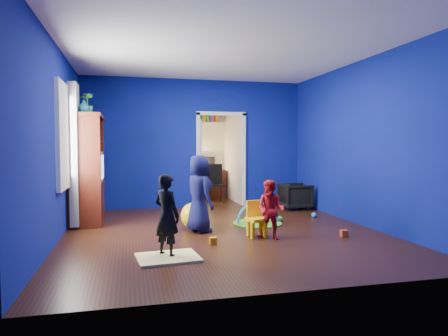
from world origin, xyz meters
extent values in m
cube|color=black|center=(0.00, 0.00, 0.00)|extent=(5.00, 5.50, 0.01)
cube|color=white|center=(0.00, 0.00, 2.90)|extent=(5.00, 5.50, 0.01)
cube|color=navy|center=(0.00, 2.75, 1.45)|extent=(5.00, 0.02, 2.90)
cube|color=navy|center=(0.00, -2.75, 1.45)|extent=(5.00, 0.02, 2.90)
cube|color=navy|center=(-2.50, 0.00, 1.45)|extent=(0.02, 5.50, 2.90)
cube|color=navy|center=(2.50, 0.00, 1.45)|extent=(0.02, 5.50, 2.90)
imported|color=black|center=(2.10, 1.92, 0.29)|extent=(0.64, 0.62, 0.57)
imported|color=black|center=(-1.02, -1.24, 0.52)|extent=(0.44, 0.45, 1.05)
imported|color=#0E1035|center=(-0.37, 0.12, 0.63)|extent=(0.57, 0.71, 1.26)
imported|color=red|center=(0.58, -0.65, 0.45)|extent=(0.55, 0.53, 0.89)
imported|color=#0C5366|center=(-2.22, 1.00, 2.07)|extent=(0.28, 0.28, 0.22)
imported|color=green|center=(-2.22, 1.52, 2.17)|extent=(0.27, 0.27, 0.42)
cube|color=#3F150A|center=(-2.22, 1.30, 0.98)|extent=(0.58, 1.14, 1.96)
cube|color=silver|center=(-2.18, 1.30, 1.02)|extent=(0.46, 0.70, 0.54)
cube|color=#F2E07A|center=(-1.02, -1.34, 0.01)|extent=(0.81, 0.68, 0.03)
sphere|color=yellow|center=(-0.42, 0.37, 0.22)|extent=(0.44, 0.44, 0.44)
cube|color=yellow|center=(0.43, -0.45, 0.25)|extent=(0.34, 0.34, 0.50)
cylinder|color=green|center=(0.75, 0.51, 0.01)|extent=(0.87, 0.87, 0.02)
torus|color=#3F8CD8|center=(0.75, 0.51, 0.02)|extent=(0.79, 0.06, 0.78)
cube|color=white|center=(-2.48, 0.35, 1.55)|extent=(0.03, 0.95, 1.55)
cube|color=slate|center=(-2.37, 0.90, 1.25)|extent=(0.14, 0.42, 2.40)
cube|color=white|center=(0.60, 2.75, 1.05)|extent=(1.16, 0.10, 2.10)
cube|color=#3D140A|center=(0.60, 4.26, 0.38)|extent=(0.88, 0.44, 0.75)
cube|color=black|center=(0.60, 4.38, 0.95)|extent=(0.40, 0.05, 0.32)
sphere|color=#FFD88C|center=(0.32, 4.32, 0.93)|extent=(0.14, 0.14, 0.14)
cube|color=black|center=(0.60, 3.30, 0.46)|extent=(0.40, 0.40, 0.92)
cube|color=white|center=(0.60, 4.37, 2.02)|extent=(0.88, 0.24, 0.04)
cube|color=#D05722|center=(1.74, -0.75, 0.05)|extent=(0.10, 0.08, 0.10)
sphere|color=blue|center=(2.02, 0.84, 0.06)|extent=(0.11, 0.11, 0.11)
cube|color=orange|center=(-0.33, -0.76, 0.05)|extent=(0.10, 0.08, 0.10)
sphere|color=green|center=(1.22, 0.61, 0.06)|extent=(0.11, 0.11, 0.11)
cube|color=#BE48C0|center=(1.11, 0.55, 0.05)|extent=(0.10, 0.08, 0.10)
camera|label=1|loc=(-1.48, -6.24, 1.40)|focal=32.00mm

